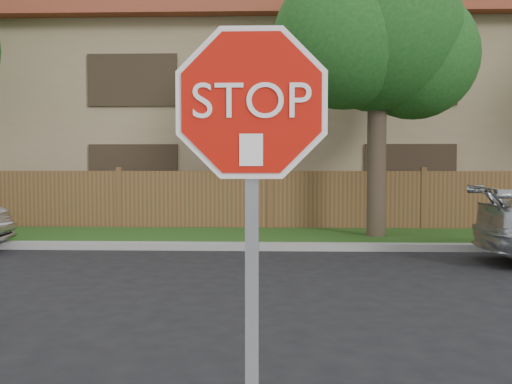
{
  "coord_description": "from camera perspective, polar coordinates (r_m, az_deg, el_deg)",
  "views": [
    {
      "loc": [
        0.2,
        -4.32,
        1.88
      ],
      "look_at": [
        0.08,
        -0.9,
        1.7
      ],
      "focal_mm": 42.0,
      "sensor_mm": 36.0,
      "label": 1
    }
  ],
  "objects": [
    {
      "name": "far_curb",
      "position": [
        12.6,
        1.15,
        -5.21
      ],
      "size": [
        70.0,
        0.3,
        0.15
      ],
      "primitive_type": "cube",
      "color": "gray",
      "rests_on": "ground"
    },
    {
      "name": "grass_strip",
      "position": [
        14.23,
        1.25,
        -4.32
      ],
      "size": [
        70.0,
        3.0,
        0.12
      ],
      "primitive_type": "cube",
      "color": "#1E4714",
      "rests_on": "ground"
    },
    {
      "name": "fence",
      "position": [
        15.75,
        1.34,
        -0.9
      ],
      "size": [
        70.0,
        0.12,
        1.6
      ],
      "primitive_type": "cube",
      "color": "brown",
      "rests_on": "ground"
    },
    {
      "name": "apartment_building",
      "position": [
        21.38,
        1.54,
        7.45
      ],
      "size": [
        35.2,
        9.2,
        7.2
      ],
      "color": "#97825D",
      "rests_on": "ground"
    },
    {
      "name": "tree_mid",
      "position": [
        14.39,
        11.7,
        14.98
      ],
      "size": [
        4.8,
        3.9,
        7.35
      ],
      "color": "#382B21",
      "rests_on": "ground"
    },
    {
      "name": "stop_sign",
      "position": [
        2.84,
        -0.42,
        1.99
      ],
      "size": [
        1.01,
        0.13,
        2.55
      ],
      "color": "gray",
      "rests_on": "sidewalk_near"
    }
  ]
}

